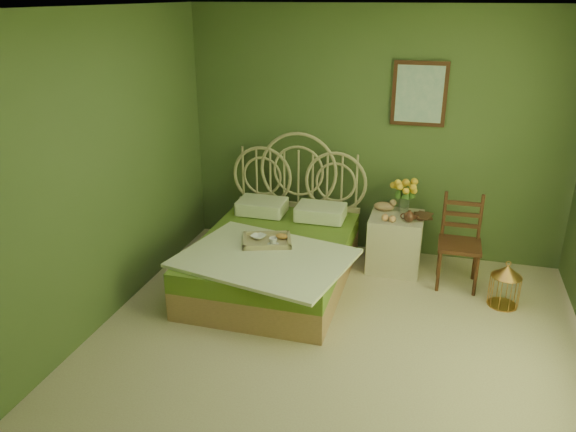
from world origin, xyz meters
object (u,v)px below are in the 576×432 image
(nightstand, at_px, (396,236))
(birdcage, at_px, (505,286))
(bed, at_px, (275,254))
(chair, at_px, (460,235))

(nightstand, height_order, birdcage, nightstand)
(nightstand, relative_size, birdcage, 2.49)
(nightstand, distance_m, birdcage, 1.18)
(bed, xyz_separation_m, nightstand, (1.12, 0.62, 0.07))
(chair, bearing_deg, nightstand, 165.87)
(chair, bearing_deg, birdcage, -40.76)
(nightstand, distance_m, chair, 0.66)
(bed, relative_size, nightstand, 2.07)
(bed, height_order, nightstand, bed)
(bed, height_order, chair, bed)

